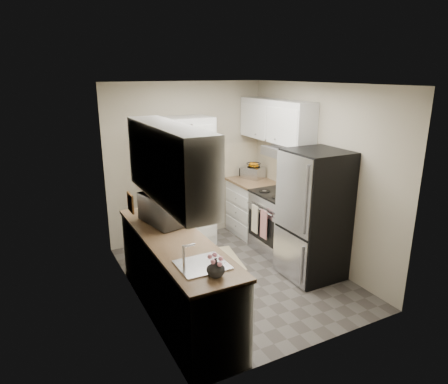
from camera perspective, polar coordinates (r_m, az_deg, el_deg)
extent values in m
plane|color=#56514C|center=(5.48, 1.58, -11.94)|extent=(3.20, 3.20, 0.00)
cube|color=#C2B69D|center=(6.40, -5.29, 4.25)|extent=(2.60, 0.04, 2.50)
cube|color=#C2B69D|center=(3.76, 13.68, -5.31)|extent=(2.60, 0.04, 2.50)
cube|color=#C2B69D|center=(4.54, -12.81, -1.39)|extent=(0.04, 3.20, 2.50)
cube|color=#C2B69D|center=(5.72, 13.16, 2.37)|extent=(0.04, 3.20, 2.50)
cube|color=silver|center=(4.80, 1.83, 15.20)|extent=(2.60, 3.20, 0.04)
cube|color=silver|center=(3.74, -7.86, 4.22)|extent=(0.33, 1.60, 0.70)
cube|color=silver|center=(6.14, 7.37, 9.72)|extent=(0.33, 1.55, 0.58)
cube|color=#99999E|center=(5.82, 9.12, 5.57)|extent=(0.45, 0.76, 0.13)
cube|color=#B7B7BC|center=(3.74, -3.13, -10.40)|extent=(0.45, 0.40, 0.02)
cube|color=brown|center=(4.75, -13.22, -1.49)|extent=(0.02, 0.22, 0.22)
cube|color=silver|center=(6.13, -5.95, 1.27)|extent=(0.90, 0.55, 2.00)
cube|color=silver|center=(4.56, -6.86, -12.08)|extent=(0.60, 2.30, 0.88)
cube|color=#846647|center=(4.36, -7.07, -6.78)|extent=(0.63, 2.33, 0.04)
cube|color=silver|center=(6.70, 4.10, -2.34)|extent=(0.60, 0.80, 0.88)
cube|color=#846647|center=(6.56, 4.18, 1.45)|extent=(0.63, 0.83, 0.04)
cube|color=#B7B7BC|center=(6.06, 7.89, -4.47)|extent=(0.64, 0.76, 0.90)
cube|color=black|center=(5.91, 8.07, -0.27)|extent=(0.66, 0.78, 0.03)
cube|color=black|center=(6.05, 10.36, 1.06)|extent=(0.06, 0.76, 0.22)
cube|color=#D98D8C|center=(5.72, 5.69, -4.64)|extent=(0.01, 0.16, 0.42)
cube|color=beige|center=(5.91, 4.43, -3.89)|extent=(0.01, 0.16, 0.42)
cube|color=#B7B7BC|center=(5.32, 12.75, -3.23)|extent=(0.70, 0.72, 1.70)
imported|color=silver|center=(4.74, -8.31, -2.38)|extent=(0.53, 0.69, 0.34)
cylinder|color=black|center=(5.01, -11.00, -1.95)|extent=(0.07, 0.07, 0.26)
imported|color=white|center=(3.52, -1.20, -10.76)|extent=(0.18, 0.18, 0.17)
cube|color=#3D8032|center=(5.18, -9.58, -1.15)|extent=(0.05, 0.22, 0.28)
cube|color=#BCBCC1|center=(6.69, 4.16, 2.80)|extent=(0.38, 0.42, 0.20)
cube|color=beige|center=(5.90, -0.47, -9.64)|extent=(0.66, 0.91, 0.01)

